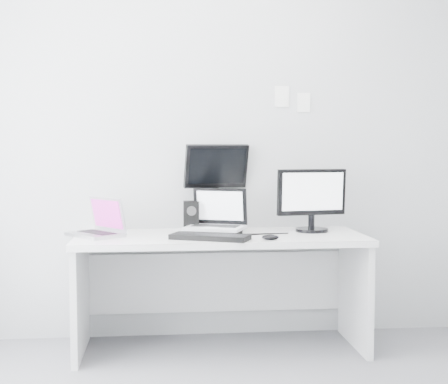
% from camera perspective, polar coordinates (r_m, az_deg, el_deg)
% --- Properties ---
extents(back_wall, '(3.60, 0.00, 3.60)m').
position_cam_1_polar(back_wall, '(4.36, -0.74, 4.93)').
color(back_wall, '#B3B5B7').
rests_on(back_wall, ground).
extents(desk, '(1.80, 0.70, 0.73)m').
position_cam_1_polar(desk, '(4.12, -0.31, -8.84)').
color(desk, white).
rests_on(desk, ground).
extents(macbook, '(0.41, 0.42, 0.25)m').
position_cam_1_polar(macbook, '(4.05, -11.34, -2.08)').
color(macbook, '#B1B1B5').
rests_on(macbook, desk).
extents(speaker, '(0.13, 0.13, 0.20)m').
position_cam_1_polar(speaker, '(4.22, -2.91, -2.14)').
color(speaker, black).
rests_on(speaker, desk).
extents(dell_laptop, '(0.43, 0.39, 0.30)m').
position_cam_1_polar(dell_laptop, '(4.07, -0.81, -1.67)').
color(dell_laptop, silver).
rests_on(dell_laptop, desk).
extents(rear_monitor, '(0.45, 0.25, 0.58)m').
position_cam_1_polar(rear_monitor, '(4.31, -0.75, 0.57)').
color(rear_monitor, black).
rests_on(rear_monitor, desk).
extents(samsung_monitor, '(0.49, 0.28, 0.42)m').
position_cam_1_polar(samsung_monitor, '(4.22, 7.77, -0.64)').
color(samsung_monitor, black).
rests_on(samsung_monitor, desk).
extents(keyboard, '(0.49, 0.34, 0.03)m').
position_cam_1_polar(keyboard, '(3.84, -1.24, -3.98)').
color(keyboard, black).
rests_on(keyboard, desk).
extents(mouse, '(0.11, 0.07, 0.03)m').
position_cam_1_polar(mouse, '(3.83, 4.10, -4.00)').
color(mouse, black).
rests_on(mouse, desk).
extents(wall_note_0, '(0.10, 0.00, 0.14)m').
position_cam_1_polar(wall_note_0, '(4.43, 5.13, 8.40)').
color(wall_note_0, white).
rests_on(wall_note_0, back_wall).
extents(wall_note_1, '(0.09, 0.00, 0.13)m').
position_cam_1_polar(wall_note_1, '(4.46, 7.04, 7.84)').
color(wall_note_1, white).
rests_on(wall_note_1, back_wall).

